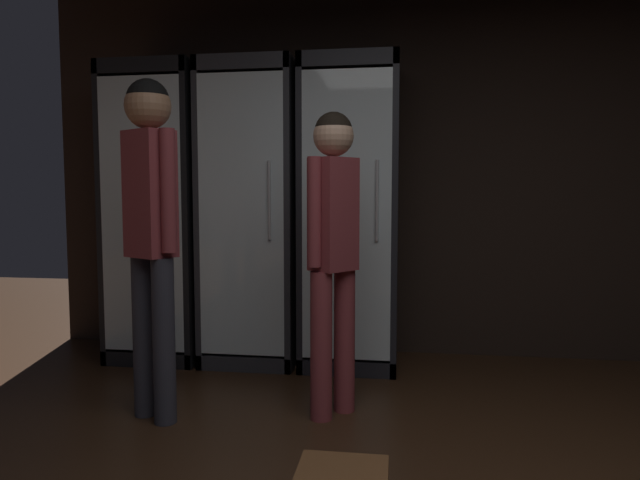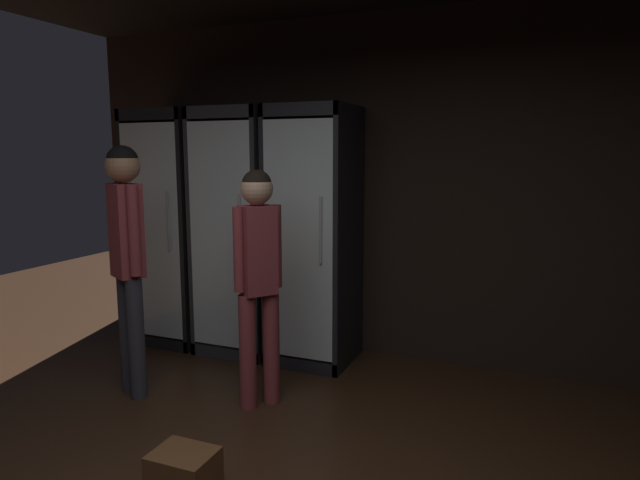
{
  "view_description": "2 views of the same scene",
  "coord_description": "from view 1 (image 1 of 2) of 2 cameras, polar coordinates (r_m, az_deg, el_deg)",
  "views": [
    {
      "loc": [
        -0.35,
        -1.11,
        1.17
      ],
      "look_at": [
        -0.84,
        2.25,
        0.89
      ],
      "focal_mm": 31.2,
      "sensor_mm": 36.0,
      "label": 1
    },
    {
      "loc": [
        1.03,
        -1.39,
        1.69
      ],
      "look_at": [
        -0.57,
        2.53,
        1.03
      ],
      "focal_mm": 31.07,
      "sensor_mm": 36.0,
      "label": 2
    }
  ],
  "objects": [
    {
      "name": "cooler_far_left",
      "position": [
        4.18,
        -15.77,
        2.37
      ],
      "size": [
        0.64,
        0.65,
        2.06
      ],
      "color": "black",
      "rests_on": "ground"
    },
    {
      "name": "shopper_far",
      "position": [
        2.89,
        1.37,
        0.52
      ],
      "size": [
        0.27,
        0.28,
        1.59
      ],
      "color": "brown",
      "rests_on": "ground"
    },
    {
      "name": "shopper_near",
      "position": [
        2.96,
        -16.99,
        2.92
      ],
      "size": [
        0.33,
        0.26,
        1.75
      ],
      "color": "#2D2D38",
      "rests_on": "ground"
    },
    {
      "name": "cooler_center",
      "position": [
        3.84,
        3.2,
        2.24
      ],
      "size": [
        0.64,
        0.65,
        2.06
      ],
      "color": "black",
      "rests_on": "ground"
    },
    {
      "name": "wall_back",
      "position": [
        4.16,
        13.15,
        7.71
      ],
      "size": [
        6.0,
        0.06,
        2.8
      ],
      "primitive_type": "cube",
      "color": "black",
      "rests_on": "ground"
    },
    {
      "name": "cooler_left",
      "position": [
        3.96,
        -6.67,
        2.35
      ],
      "size": [
        0.64,
        0.65,
        2.06
      ],
      "color": "#2B2B30",
      "rests_on": "ground"
    }
  ]
}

